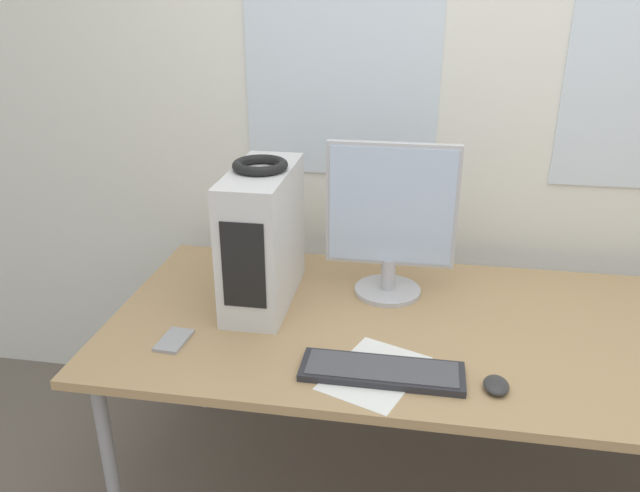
# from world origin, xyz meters

# --- Properties ---
(wall_back) EXTENTS (8.00, 0.07, 2.70)m
(wall_back) POSITION_xyz_m (0.00, 1.06, 1.35)
(wall_back) COLOR silver
(wall_back) RESTS_ON ground_plane
(desk) EXTENTS (2.34, 0.93, 0.70)m
(desk) POSITION_xyz_m (0.00, 0.46, 0.67)
(desk) COLOR tan
(desk) RESTS_ON ground_plane
(pc_tower) EXTENTS (0.18, 0.45, 0.44)m
(pc_tower) POSITION_xyz_m (-0.73, 0.55, 0.92)
(pc_tower) COLOR silver
(pc_tower) RESTS_ON desk
(headphones) EXTENTS (0.17, 0.17, 0.03)m
(headphones) POSITION_xyz_m (-0.73, 0.55, 1.16)
(headphones) COLOR black
(headphones) RESTS_ON pc_tower
(monitor_main) EXTENTS (0.42, 0.22, 0.51)m
(monitor_main) POSITION_xyz_m (-0.33, 0.65, 0.97)
(monitor_main) COLOR #B7B7BC
(monitor_main) RESTS_ON desk
(keyboard) EXTENTS (0.43, 0.14, 0.02)m
(keyboard) POSITION_xyz_m (-0.32, 0.17, 0.71)
(keyboard) COLOR #28282D
(keyboard) RESTS_ON desk
(mouse) EXTENTS (0.07, 0.09, 0.03)m
(mouse) POSITION_xyz_m (-0.02, 0.16, 0.72)
(mouse) COLOR #2D2D2D
(mouse) RESTS_ON desk
(cell_phone) EXTENTS (0.08, 0.13, 0.01)m
(cell_phone) POSITION_xyz_m (-0.92, 0.24, 0.71)
(cell_phone) COLOR #99999E
(cell_phone) RESTS_ON desk
(paper_sheet_left) EXTENTS (0.30, 0.35, 0.00)m
(paper_sheet_left) POSITION_xyz_m (-0.33, 0.18, 0.70)
(paper_sheet_left) COLOR white
(paper_sheet_left) RESTS_ON desk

